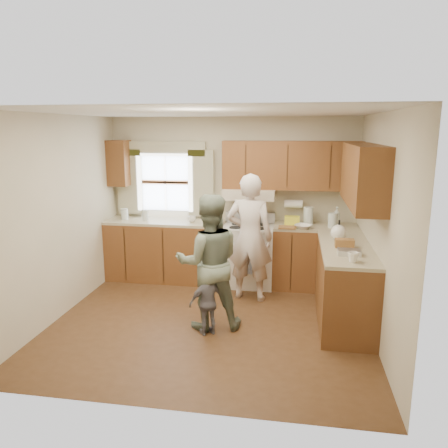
% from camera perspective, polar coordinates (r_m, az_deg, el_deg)
% --- Properties ---
extents(room, '(3.80, 3.80, 3.80)m').
position_cam_1_polar(room, '(5.10, -1.84, 0.19)').
color(room, '#452A15').
rests_on(room, ground).
extents(kitchen_fixtures, '(3.80, 2.25, 2.15)m').
position_cam_1_polar(kitchen_fixtures, '(6.16, 5.76, -1.68)').
color(kitchen_fixtures, '#46260F').
rests_on(kitchen_fixtures, ground).
extents(stove, '(0.76, 0.67, 1.07)m').
position_cam_1_polar(stove, '(6.63, 3.17, -3.95)').
color(stove, silver).
rests_on(stove, ground).
extents(woman_left, '(0.69, 0.50, 1.75)m').
position_cam_1_polar(woman_left, '(5.95, 3.37, -1.77)').
color(woman_left, beige).
rests_on(woman_left, ground).
extents(woman_right, '(0.91, 0.79, 1.60)m').
position_cam_1_polar(woman_right, '(5.10, -1.98, -5.02)').
color(woman_right, '#233D2A').
rests_on(woman_right, ground).
extents(child, '(0.49, 0.38, 0.77)m').
position_cam_1_polar(child, '(5.06, -2.05, -10.21)').
color(child, slate).
rests_on(child, ground).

